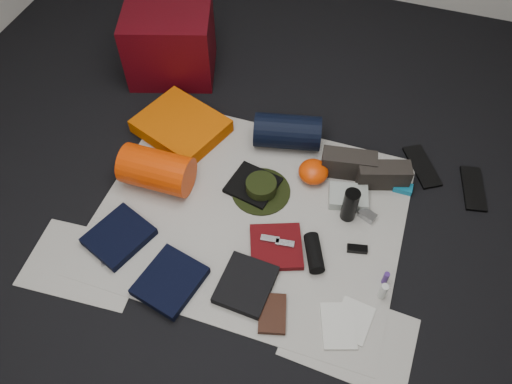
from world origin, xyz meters
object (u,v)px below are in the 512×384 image
(stuff_sack, at_px, (157,170))
(compact_camera, at_px, (367,215))
(red_cabinet, at_px, (170,43))
(sleeping_pad, at_px, (181,126))
(water_bottle, at_px, (350,205))
(navy_duffel, at_px, (287,132))
(paperback_book, at_px, (272,314))

(stuff_sack, height_order, compact_camera, stuff_sack)
(red_cabinet, bearing_deg, stuff_sack, -88.51)
(sleeping_pad, relative_size, water_bottle, 2.39)
(water_bottle, xyz_separation_m, compact_camera, (0.10, 0.03, -0.08))
(stuff_sack, bearing_deg, sleeping_pad, 95.70)
(sleeping_pad, bearing_deg, stuff_sack, -84.30)
(red_cabinet, bearing_deg, navy_duffel, -41.32)
(red_cabinet, height_order, navy_duffel, red_cabinet)
(navy_duffel, distance_m, compact_camera, 0.68)
(sleeping_pad, distance_m, compact_camera, 1.22)
(red_cabinet, relative_size, water_bottle, 2.63)
(sleeping_pad, height_order, stuff_sack, stuff_sack)
(water_bottle, bearing_deg, stuff_sack, -173.83)
(red_cabinet, bearing_deg, sleeping_pad, -79.12)
(stuff_sack, relative_size, paperback_book, 1.96)
(sleeping_pad, xyz_separation_m, stuff_sack, (0.04, -0.40, 0.07))
(stuff_sack, xyz_separation_m, navy_duffel, (0.59, 0.51, -0.01))
(red_cabinet, distance_m, sleeping_pad, 0.60)
(red_cabinet, bearing_deg, water_bottle, -47.87)
(water_bottle, distance_m, paperback_book, 0.70)
(red_cabinet, xyz_separation_m, navy_duffel, (0.91, -0.40, -0.12))
(sleeping_pad, distance_m, stuff_sack, 0.41)
(sleeping_pad, distance_m, water_bottle, 1.13)
(navy_duffel, bearing_deg, sleeping_pad, 176.92)
(red_cabinet, bearing_deg, paperback_book, -69.32)
(red_cabinet, xyz_separation_m, paperback_book, (1.15, -1.46, -0.21))
(navy_duffel, height_order, water_bottle, water_bottle)
(water_bottle, bearing_deg, navy_duffel, 138.97)
(red_cabinet, height_order, water_bottle, red_cabinet)
(stuff_sack, xyz_separation_m, compact_camera, (1.15, 0.14, -0.09))
(water_bottle, relative_size, paperback_book, 1.05)
(red_cabinet, distance_m, navy_duffel, 1.00)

